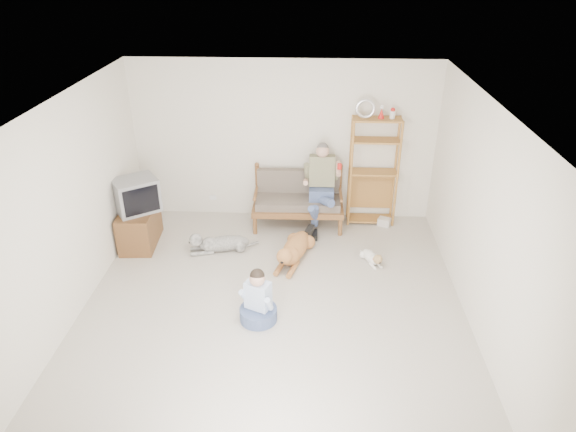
{
  "coord_description": "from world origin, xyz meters",
  "views": [
    {
      "loc": [
        0.45,
        -5.33,
        4.23
      ],
      "look_at": [
        0.15,
        1.0,
        0.88
      ],
      "focal_mm": 32.0,
      "sensor_mm": 36.0,
      "label": 1
    }
  ],
  "objects_px": {
    "loveseat": "(298,198)",
    "golden_retriever": "(293,250)",
    "etagere": "(373,171)",
    "tv_stand": "(139,227)"
  },
  "relations": [
    {
      "from": "loveseat",
      "to": "golden_retriever",
      "type": "bearing_deg",
      "value": -92.45
    },
    {
      "from": "tv_stand",
      "to": "golden_retriever",
      "type": "relative_size",
      "value": 0.7
    },
    {
      "from": "etagere",
      "to": "tv_stand",
      "type": "bearing_deg",
      "value": -166.03
    },
    {
      "from": "golden_retriever",
      "to": "etagere",
      "type": "bearing_deg",
      "value": 61.77
    },
    {
      "from": "loveseat",
      "to": "tv_stand",
      "type": "height_order",
      "value": "loveseat"
    },
    {
      "from": "etagere",
      "to": "tv_stand",
      "type": "relative_size",
      "value": 2.31
    },
    {
      "from": "loveseat",
      "to": "etagere",
      "type": "height_order",
      "value": "etagere"
    },
    {
      "from": "loveseat",
      "to": "golden_retriever",
      "type": "relative_size",
      "value": 1.14
    },
    {
      "from": "loveseat",
      "to": "etagere",
      "type": "distance_m",
      "value": 1.32
    },
    {
      "from": "etagere",
      "to": "tv_stand",
      "type": "distance_m",
      "value": 3.88
    }
  ]
}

